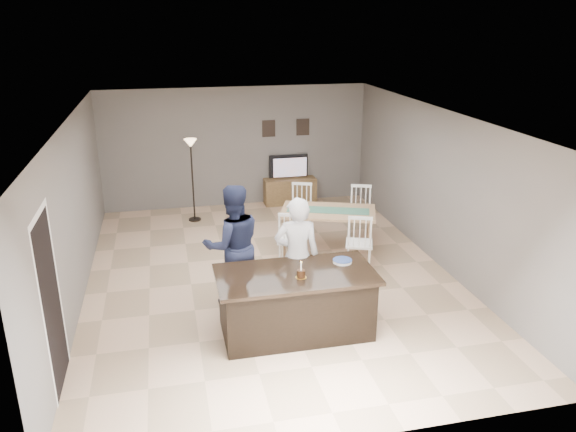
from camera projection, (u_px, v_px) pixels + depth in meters
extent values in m
plane|color=tan|center=(271.00, 276.00, 9.49)|extent=(8.00, 8.00, 0.00)
plane|color=slate|center=(236.00, 147.00, 12.71)|extent=(6.00, 0.00, 6.00)
plane|color=slate|center=(350.00, 327.00, 5.36)|extent=(6.00, 0.00, 6.00)
plane|color=slate|center=(74.00, 214.00, 8.41)|extent=(0.00, 8.00, 8.00)
plane|color=slate|center=(441.00, 189.00, 9.66)|extent=(0.00, 8.00, 8.00)
plane|color=white|center=(269.00, 117.00, 8.58)|extent=(8.00, 8.00, 0.00)
cube|color=black|center=(296.00, 304.00, 7.69)|extent=(2.00, 1.00, 0.85)
cube|color=black|center=(296.00, 275.00, 7.54)|extent=(2.15, 1.10, 0.05)
cube|color=brown|center=(290.00, 191.00, 13.10)|extent=(1.20, 0.40, 0.60)
imported|color=black|center=(289.00, 167.00, 12.98)|extent=(0.91, 0.12, 0.53)
plane|color=#CD5316|center=(290.00, 167.00, 12.90)|extent=(0.78, 0.00, 0.78)
cube|color=black|center=(269.00, 129.00, 12.71)|extent=(0.30, 0.02, 0.38)
cube|color=black|center=(303.00, 127.00, 12.87)|extent=(0.30, 0.02, 0.38)
plane|color=black|center=(52.00, 304.00, 6.40)|extent=(0.00, 2.10, 2.10)
plane|color=white|center=(38.00, 215.00, 6.04)|extent=(0.00, 1.02, 1.02)
imported|color=silver|center=(297.00, 256.00, 8.07)|extent=(0.71, 0.52, 1.78)
imported|color=#191E38|center=(233.00, 245.00, 8.34)|extent=(0.98, 0.80, 1.88)
cylinder|color=gold|center=(301.00, 277.00, 7.40)|extent=(0.15, 0.15, 0.00)
cylinder|color=#3A2210|center=(301.00, 274.00, 7.38)|extent=(0.11, 0.11, 0.10)
cylinder|color=white|center=(301.00, 266.00, 7.35)|extent=(0.02, 0.02, 0.11)
sphere|color=#FFBF4C|center=(301.00, 262.00, 7.33)|extent=(0.02, 0.02, 0.02)
cylinder|color=white|center=(342.00, 262.00, 7.85)|extent=(0.26, 0.26, 0.01)
cylinder|color=white|center=(342.00, 261.00, 7.85)|extent=(0.26, 0.26, 0.01)
cylinder|color=white|center=(342.00, 260.00, 7.84)|extent=(0.26, 0.26, 0.01)
cylinder|color=#2C4488|center=(342.00, 260.00, 7.84)|extent=(0.27, 0.27, 0.00)
cube|color=#A57C59|center=(328.00, 211.00, 10.27)|extent=(1.93, 1.49, 0.04)
cylinder|color=#A57C59|center=(284.00, 238.00, 10.13)|extent=(0.06, 0.06, 0.76)
cylinder|color=#A57C59|center=(369.00, 226.00, 10.68)|extent=(0.06, 0.06, 0.76)
cube|color=#3C6D53|center=(328.00, 210.00, 10.26)|extent=(1.53, 0.87, 0.01)
cube|color=white|center=(291.00, 240.00, 9.75)|extent=(0.57, 0.55, 0.04)
cylinder|color=white|center=(280.00, 257.00, 9.69)|extent=(0.03, 0.03, 0.46)
cylinder|color=white|center=(303.00, 250.00, 9.97)|extent=(0.03, 0.03, 0.46)
cube|color=white|center=(290.00, 215.00, 9.39)|extent=(0.39, 0.17, 0.05)
cube|color=white|center=(359.00, 244.00, 9.60)|extent=(0.57, 0.55, 0.04)
cylinder|color=white|center=(348.00, 260.00, 9.55)|extent=(0.03, 0.03, 0.46)
cylinder|color=white|center=(369.00, 254.00, 9.82)|extent=(0.03, 0.03, 0.46)
cube|color=white|center=(360.00, 218.00, 9.24)|extent=(0.39, 0.17, 0.05)
cube|color=white|center=(301.00, 212.00, 11.14)|extent=(0.57, 0.55, 0.04)
cylinder|color=white|center=(310.00, 221.00, 11.36)|extent=(0.03, 0.03, 0.46)
cylinder|color=white|center=(291.00, 227.00, 11.09)|extent=(0.03, 0.03, 0.46)
cube|color=white|center=(302.00, 184.00, 11.14)|extent=(0.39, 0.17, 0.05)
cube|color=white|center=(360.00, 215.00, 11.00)|extent=(0.57, 0.55, 0.04)
cylinder|color=white|center=(369.00, 224.00, 11.22)|extent=(0.03, 0.03, 0.46)
cylinder|color=white|center=(350.00, 229.00, 10.94)|extent=(0.03, 0.03, 0.46)
cube|color=white|center=(361.00, 186.00, 11.00)|extent=(0.39, 0.17, 0.05)
cylinder|color=black|center=(195.00, 219.00, 12.11)|extent=(0.27, 0.27, 0.03)
cylinder|color=black|center=(193.00, 183.00, 11.84)|extent=(0.03, 0.03, 1.63)
cone|color=#FFC98C|center=(190.00, 143.00, 11.55)|extent=(0.27, 0.27, 0.17)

